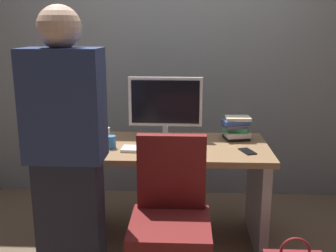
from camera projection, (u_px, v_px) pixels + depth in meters
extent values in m
plane|color=brown|center=(168.00, 238.00, 2.99)|extent=(9.00, 9.00, 0.00)
cube|color=gray|center=(173.00, 31.00, 3.53)|extent=(6.40, 0.10, 3.00)
cube|color=#93704C|center=(168.00, 148.00, 2.82)|extent=(1.40, 0.72, 0.04)
cube|color=#B2B2B7|center=(81.00, 194.00, 2.94)|extent=(0.06, 0.64, 0.69)
cube|color=#B2B2B7|center=(257.00, 197.00, 2.88)|extent=(0.06, 0.64, 0.69)
cube|color=maroon|center=(170.00, 229.00, 2.19)|extent=(0.44, 0.44, 0.08)
cube|color=maroon|center=(172.00, 172.00, 2.31)|extent=(0.40, 0.06, 0.44)
cube|color=#262838|center=(72.00, 232.00, 2.23)|extent=(0.34, 0.20, 0.85)
cube|color=navy|center=(64.00, 105.00, 2.06)|extent=(0.40, 0.24, 0.58)
sphere|color=beige|center=(59.00, 27.00, 1.96)|extent=(0.22, 0.22, 0.22)
cube|color=silver|center=(165.00, 137.00, 3.00)|extent=(0.20, 0.14, 0.02)
cube|color=silver|center=(165.00, 131.00, 2.99)|extent=(0.04, 0.03, 0.08)
cube|color=silver|center=(165.00, 102.00, 2.94)|extent=(0.54, 0.04, 0.36)
cube|color=black|center=(165.00, 102.00, 2.92)|extent=(0.50, 0.02, 0.32)
cube|color=white|center=(154.00, 150.00, 2.68)|extent=(0.44, 0.15, 0.02)
ellipsoid|color=white|center=(199.00, 150.00, 2.65)|extent=(0.06, 0.10, 0.03)
cylinder|color=#3372B2|center=(111.00, 142.00, 2.73)|extent=(0.07, 0.07, 0.09)
cylinder|color=white|center=(105.00, 134.00, 2.93)|extent=(0.08, 0.08, 0.10)
cube|color=black|center=(236.00, 138.00, 2.96)|extent=(0.19, 0.18, 0.02)
cube|color=white|center=(237.00, 135.00, 2.93)|extent=(0.19, 0.15, 0.04)
cube|color=#338C59|center=(236.00, 129.00, 2.95)|extent=(0.20, 0.15, 0.04)
cube|color=#594C72|center=(235.00, 126.00, 2.92)|extent=(0.19, 0.16, 0.02)
cube|color=#3359A5|center=(236.00, 122.00, 2.92)|extent=(0.21, 0.15, 0.03)
cube|color=beige|center=(238.00, 118.00, 2.92)|extent=(0.18, 0.14, 0.02)
cube|color=black|center=(247.00, 151.00, 2.66)|extent=(0.11, 0.16, 0.01)
torus|color=maroon|center=(295.00, 251.00, 2.28)|extent=(0.18, 0.02, 0.18)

